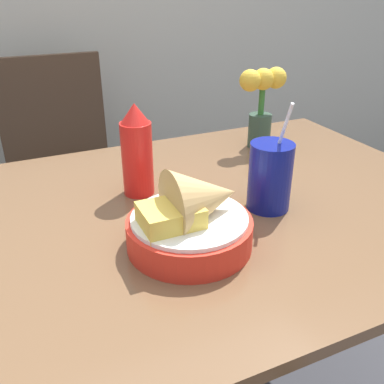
{
  "coord_description": "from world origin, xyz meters",
  "views": [
    {
      "loc": [
        -0.37,
        -0.75,
        1.18
      ],
      "look_at": [
        -0.05,
        -0.04,
        0.78
      ],
      "focal_mm": 40.0,
      "sensor_mm": 36.0,
      "label": 1
    }
  ],
  "objects_px": {
    "food_basket": "(193,219)",
    "ketchup_bottle": "(137,151)",
    "chair_far_window": "(61,158)",
    "drink_cup": "(270,178)",
    "flower_vase": "(262,100)"
  },
  "relations": [
    {
      "from": "food_basket",
      "to": "ketchup_bottle",
      "type": "height_order",
      "value": "ketchup_bottle"
    },
    {
      "from": "drink_cup",
      "to": "flower_vase",
      "type": "distance_m",
      "value": 0.38
    },
    {
      "from": "chair_far_window",
      "to": "food_basket",
      "type": "height_order",
      "value": "chair_far_window"
    },
    {
      "from": "food_basket",
      "to": "flower_vase",
      "type": "distance_m",
      "value": 0.56
    },
    {
      "from": "chair_far_window",
      "to": "drink_cup",
      "type": "distance_m",
      "value": 1.01
    },
    {
      "from": "ketchup_bottle",
      "to": "flower_vase",
      "type": "relative_size",
      "value": 0.93
    },
    {
      "from": "food_basket",
      "to": "ketchup_bottle",
      "type": "distance_m",
      "value": 0.26
    },
    {
      "from": "drink_cup",
      "to": "flower_vase",
      "type": "height_order",
      "value": "drink_cup"
    },
    {
      "from": "food_basket",
      "to": "drink_cup",
      "type": "height_order",
      "value": "drink_cup"
    },
    {
      "from": "food_basket",
      "to": "drink_cup",
      "type": "distance_m",
      "value": 0.22
    },
    {
      "from": "drink_cup",
      "to": "flower_vase",
      "type": "xyz_separation_m",
      "value": [
        0.18,
        0.33,
        0.07
      ]
    },
    {
      "from": "chair_far_window",
      "to": "ketchup_bottle",
      "type": "xyz_separation_m",
      "value": [
        0.08,
        -0.74,
        0.28
      ]
    },
    {
      "from": "chair_far_window",
      "to": "flower_vase",
      "type": "bearing_deg",
      "value": -50.03
    },
    {
      "from": "flower_vase",
      "to": "food_basket",
      "type": "bearing_deg",
      "value": -134.86
    },
    {
      "from": "ketchup_bottle",
      "to": "drink_cup",
      "type": "distance_m",
      "value": 0.3
    }
  ]
}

